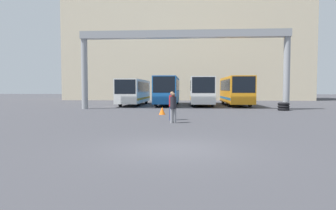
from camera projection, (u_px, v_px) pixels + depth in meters
ground_plane at (173, 149)px, 9.79m from camera, size 200.00×200.00×0.00m
building_backdrop at (186, 52)px, 55.78m from camera, size 42.75×12.00×17.55m
overhead_gantry at (183, 46)px, 28.36m from camera, size 19.85×0.80×7.48m
bus_slot_0 at (134, 91)px, 36.30m from camera, size 2.45×10.68×3.03m
bus_slot_1 at (168, 89)px, 36.18m from camera, size 2.52×11.01×3.34m
bus_slot_2 at (201, 89)px, 36.20m from camera, size 2.56×11.61×3.27m
bus_slot_3 at (235, 89)px, 35.48m from camera, size 2.56×10.72×3.33m
pedestrian_mid_right at (172, 105)px, 18.81m from camera, size 0.37×0.37×1.79m
pedestrian_far_center at (173, 107)px, 17.17m from camera, size 0.36×0.36×1.74m
traffic_cone at (162, 111)px, 22.83m from camera, size 0.48×0.48×0.59m
tire_stack at (284, 106)px, 27.17m from camera, size 1.04×1.04×0.72m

